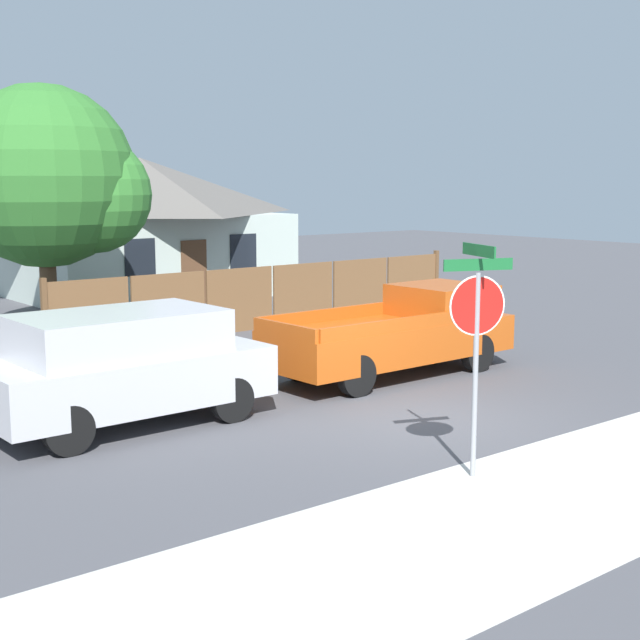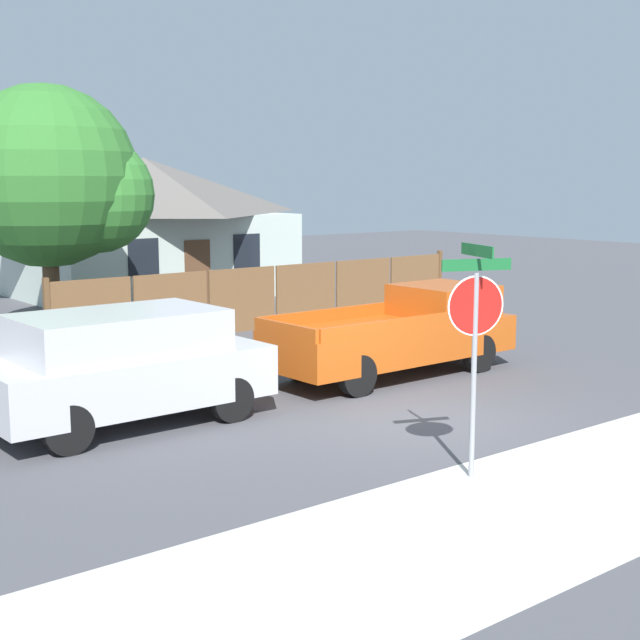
% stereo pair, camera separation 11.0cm
% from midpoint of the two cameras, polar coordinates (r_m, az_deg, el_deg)
% --- Properties ---
extents(ground_plane, '(80.00, 80.00, 0.00)m').
position_cam_midpoint_polar(ground_plane, '(14.51, 5.96, -6.37)').
color(ground_plane, '#47474C').
extents(sidewalk_strip, '(36.00, 3.20, 0.01)m').
position_cam_midpoint_polar(sidewalk_strip, '(12.35, 18.01, -9.50)').
color(sidewalk_strip, beige).
rests_on(sidewalk_strip, ground).
extents(wooden_fence, '(12.43, 0.12, 1.72)m').
position_cam_midpoint_polar(wooden_fence, '(23.34, -3.20, 1.50)').
color(wooden_fence, brown).
rests_on(wooden_fence, ground).
extents(house, '(8.87, 7.19, 4.58)m').
position_cam_midpoint_polar(house, '(30.80, -11.45, 6.05)').
color(house, '#B2C1B7').
rests_on(house, ground).
extents(oak_tree, '(4.55, 4.33, 6.08)m').
position_cam_midpoint_polar(oak_tree, '(22.30, -16.79, 8.53)').
color(oak_tree, brown).
rests_on(oak_tree, ground).
extents(red_suv, '(4.46, 2.06, 1.81)m').
position_cam_midpoint_polar(red_suv, '(14.24, -12.65, -2.79)').
color(red_suv, '#B7B7BC').
rests_on(red_suv, ground).
extents(orange_pickup, '(5.33, 1.95, 1.71)m').
position_cam_midpoint_polar(orange_pickup, '(17.69, 4.96, -0.81)').
color(orange_pickup, '#B74C14').
rests_on(orange_pickup, ground).
extents(stop_sign, '(0.89, 0.80, 3.02)m').
position_cam_midpoint_polar(stop_sign, '(11.45, 9.73, -0.07)').
color(stop_sign, gray).
rests_on(stop_sign, ground).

